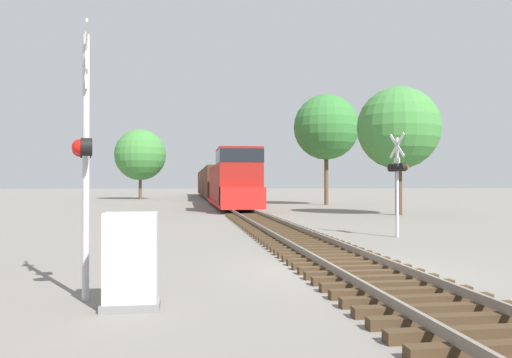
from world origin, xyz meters
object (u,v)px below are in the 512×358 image
Objects in this scene: crossing_signal_far at (398,173)px; tree_far_right at (398,128)px; crossing_signal_near at (84,151)px; freight_train at (216,183)px; tree_mid_background at (326,127)px; relay_cabinet at (131,261)px; tree_deep_background at (140,155)px.

tree_far_right is at bearing -34.93° from crossing_signal_far.
crossing_signal_near is 0.58× the size of tree_far_right.
freight_train is 33.66m from tree_far_right.
crossing_signal_far is 0.47× the size of tree_far_right.
tree_mid_background is at bearing 146.04° from crossing_signal_near.
crossing_signal_far is 13.01m from relay_cabinet.
tree_far_right reaches higher than relay_cabinet.
relay_cabinet is (-4.62, -54.06, -1.30)m from freight_train.
crossing_signal_far is (9.58, 8.78, -0.15)m from crossing_signal_near.
freight_train is 19.76m from tree_mid_background.
tree_mid_background is (5.36, 28.02, 4.93)m from crossing_signal_far.
crossing_signal_near is 57.16m from tree_deep_background.
tree_far_right is (15.20, 21.30, 2.98)m from crossing_signal_near.
freight_train is 53.62m from crossing_signal_near.
crossing_signal_near is 13.00m from crossing_signal_far.
tree_deep_background is (-4.03, 56.93, 3.18)m from crossing_signal_near.
tree_mid_background is (14.08, 37.53, 6.58)m from relay_cabinet.
relay_cabinet is 0.15× the size of tree_mid_background.
tree_mid_background reaches higher than tree_far_right.
tree_far_right is 15.62m from tree_mid_background.
crossing_signal_far is at bearing -84.74° from freight_train.
relay_cabinet is at bearing -94.88° from freight_train.
tree_far_right is at bearing 132.61° from crossing_signal_near.
tree_deep_background is (-13.61, 48.15, 3.34)m from crossing_signal_far.
freight_train is 10.81m from tree_deep_background.
tree_far_right is 0.78× the size of tree_mid_background.
tree_deep_background is at bearing 118.36° from tree_far_right.
crossing_signal_far is at bearing 120.66° from crossing_signal_near.
relay_cabinet is 58.07m from tree_deep_background.
tree_mid_background is at bearing -21.56° from crossing_signal_far.
tree_mid_background is 27.70m from tree_deep_background.
crossing_signal_far is at bearing -74.22° from tree_deep_background.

